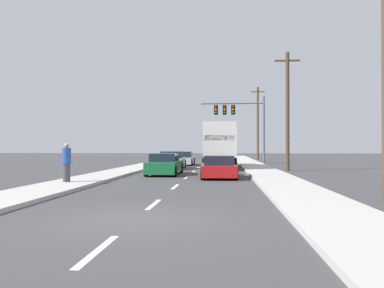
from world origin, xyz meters
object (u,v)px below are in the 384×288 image
at_px(utility_pole_far, 258,122).
at_px(pedestrian_near_corner, 67,162).
at_px(car_green, 165,165).
at_px(box_truck, 219,143).
at_px(traffic_signal_mast, 235,114).
at_px(car_silver, 183,159).
at_px(car_red, 218,167).
at_px(utility_pole_mid, 287,110).
at_px(car_tan, 172,161).

distance_m(utility_pole_far, pedestrian_near_corner, 35.85).
bearing_deg(car_green, utility_pole_far, 73.37).
height_order(box_truck, traffic_signal_mast, traffic_signal_mast).
height_order(car_silver, car_red, car_silver).
bearing_deg(box_truck, car_green, -113.48).
xyz_separation_m(utility_pole_mid, utility_pole_far, (-0.05, 22.66, 0.54)).
distance_m(box_truck, car_red, 9.46).
height_order(car_red, utility_pole_mid, utility_pole_mid).
height_order(car_tan, utility_pole_far, utility_pole_far).
xyz_separation_m(car_silver, car_red, (3.46, -14.08, -0.01)).
bearing_deg(utility_pole_far, traffic_signal_mast, -106.04).
relative_size(box_truck, utility_pole_far, 0.93).
bearing_deg(car_silver, utility_pole_far, 61.06).
bearing_deg(car_red, utility_pole_far, 80.60).
bearing_deg(pedestrian_near_corner, box_truck, 64.52).
xyz_separation_m(car_silver, traffic_signal_mast, (4.93, 3.37, 4.46)).
bearing_deg(car_silver, box_truck, -54.24).
distance_m(car_silver, box_truck, 6.00).
distance_m(car_green, pedestrian_near_corner, 7.40).
relative_size(utility_pole_mid, utility_pole_far, 0.89).
relative_size(car_silver, car_green, 0.98).
bearing_deg(utility_pole_mid, car_tan, 168.39).
bearing_deg(box_truck, car_red, -89.68).
height_order(utility_pole_mid, utility_pole_far, utility_pole_far).
bearing_deg(traffic_signal_mast, car_tan, -119.03).
relative_size(car_silver, traffic_signal_mast, 0.63).
distance_m(car_silver, pedestrian_near_corner, 19.06).
distance_m(car_tan, pedestrian_near_corner, 13.17).
bearing_deg(car_tan, utility_pole_mid, -11.61).
xyz_separation_m(car_green, utility_pole_mid, (8.16, 4.51, 3.78)).
xyz_separation_m(box_truck, utility_pole_mid, (4.91, -2.99, 2.36)).
bearing_deg(car_red, car_tan, 114.53).
xyz_separation_m(car_silver, car_tan, (-0.25, -5.96, 0.04)).
height_order(traffic_signal_mast, utility_pole_far, utility_pole_far).
bearing_deg(traffic_signal_mast, car_silver, -145.64).
distance_m(box_truck, utility_pole_far, 20.47).
relative_size(car_red, traffic_signal_mast, 0.69).
bearing_deg(car_green, car_tan, 93.61).
height_order(car_red, traffic_signal_mast, traffic_signal_mast).
height_order(car_green, traffic_signal_mast, traffic_signal_mast).
bearing_deg(utility_pole_mid, box_truck, 148.67).
relative_size(traffic_signal_mast, utility_pole_far, 0.71).
height_order(traffic_signal_mast, pedestrian_near_corner, traffic_signal_mast).
xyz_separation_m(traffic_signal_mast, pedestrian_near_corner, (-8.22, -22.14, -4.04)).
distance_m(car_tan, car_green, 6.28).
distance_m(car_tan, utility_pole_far, 22.97).
distance_m(car_silver, car_green, 12.22).
distance_m(traffic_signal_mast, pedestrian_near_corner, 23.96).
distance_m(car_silver, car_red, 14.49).
height_order(box_truck, utility_pole_far, utility_pole_far).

